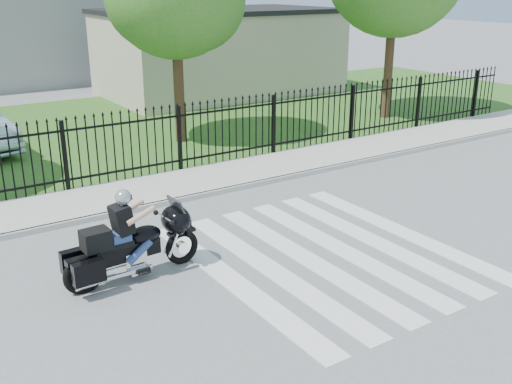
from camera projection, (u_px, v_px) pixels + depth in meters
ground at (324, 254)px, 11.24m from camera, size 120.00×120.00×0.00m
crosswalk at (324, 254)px, 11.24m from camera, size 5.00×5.50×0.01m
sidewalk at (199, 181)px, 15.16m from camera, size 40.00×2.00×0.12m
curb at (218, 192)px, 14.37m from camera, size 40.00×0.12×0.12m
grass_strip at (103, 129)px, 20.70m from camera, size 40.00×12.00×0.02m
iron_fence at (180, 140)px, 15.67m from camera, size 26.00×0.04×1.80m
building_low at (220, 54)px, 26.89m from camera, size 10.00×6.00×3.50m
building_low_roof at (219, 11)px, 26.27m from camera, size 10.20×6.20×0.20m
motorcycle_rider at (129, 242)px, 10.12m from camera, size 2.51×0.81×1.66m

